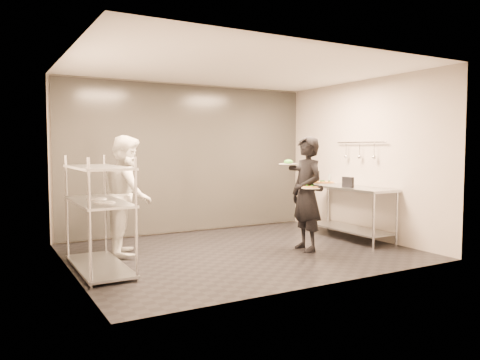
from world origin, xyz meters
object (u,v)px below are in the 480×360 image
pizza_plate_near (312,187)px  bottle_dark (317,177)px  prep_counter (349,203)px  bottle_clear (330,179)px  pass_rack (99,212)px  salad_plate (288,163)px  bottle_green (314,177)px  chef (128,195)px  pos_monitor (348,182)px  waiter (307,194)px  pizza_plate_far (324,183)px

pizza_plate_near → bottle_dark: size_ratio=1.24×
prep_counter → bottle_clear: size_ratio=9.27×
pass_rack → salad_plate: size_ratio=5.18×
salad_plate → bottle_green: salad_plate is taller
bottle_green → bottle_clear: 0.32m
chef → pos_monitor: bearing=-85.6°
chef → salad_plate: 2.54m
salad_plate → bottle_clear: salad_plate is taller
pass_rack → salad_plate: (2.96, -0.09, 0.59)m
pass_rack → chef: chef is taller
pass_rack → waiter: 3.12m
prep_counter → bottle_dark: size_ratio=7.23×
chef → pizza_plate_far: (2.65, -1.34, 0.18)m
pass_rack → waiter: size_ratio=0.90×
pass_rack → prep_counter: bearing=0.0°
prep_counter → pizza_plate_near: bearing=-154.5°
pass_rack → pos_monitor: (4.21, -0.10, 0.24)m
pos_monitor → bottle_green: bearing=91.5°
pass_rack → chef: bearing=50.4°
pizza_plate_near → bottle_green: (1.17, 1.43, 0.03)m
pos_monitor → bottle_clear: bearing=79.5°
waiter → pizza_plate_far: waiter is taller
pos_monitor → bottle_dark: bottle_dark is taller
waiter → bottle_clear: (1.24, 0.92, 0.13)m
pizza_plate_far → pos_monitor: pizza_plate_far is taller
pizza_plate_far → salad_plate: salad_plate is taller
prep_counter → pizza_plate_far: pizza_plate_far is taller
pass_rack → pos_monitor: bearing=-1.4°
pizza_plate_near → bottle_dark: bottle_dark is taller
waiter → pizza_plate_near: size_ratio=5.74×
chef → pass_rack: bearing=157.6°
chef → bottle_dark: size_ratio=7.18×
waiter → pizza_plate_far: 0.32m
pass_rack → prep_counter: size_ratio=0.89×
pass_rack → waiter: waiter is taller
waiter → bottle_clear: bearing=131.7°
pass_rack → bottle_dark: size_ratio=6.42×
prep_counter → pizza_plate_near: 1.51m
pizza_plate_far → prep_counter: bearing=29.9°
prep_counter → bottle_clear: (-0.01, 0.51, 0.39)m
pass_rack → bottle_dark: (4.23, 0.75, 0.28)m
pizza_plate_near → bottle_green: bottle_green is taller
pizza_plate_near → bottle_clear: size_ratio=1.60×
bottle_clear → waiter: bearing=-143.4°
chef → bottle_green: 3.59m
pass_rack → bottle_dark: pass_rack is taller
salad_plate → bottle_clear: size_ratio=1.59×
waiter → bottle_green: waiter is taller
prep_counter → bottle_green: 0.91m
chef → bottle_dark: chef is taller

